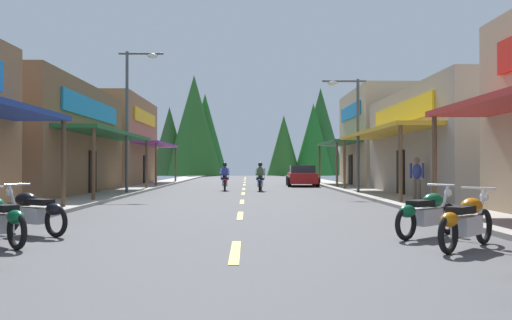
% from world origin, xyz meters
% --- Properties ---
extents(ground, '(10.24, 86.62, 0.10)m').
position_xyz_m(ground, '(0.00, 28.31, -0.05)').
color(ground, '#4C4C4F').
extents(sidewalk_left, '(2.07, 86.62, 0.12)m').
position_xyz_m(sidewalk_left, '(-6.15, 28.31, 0.06)').
color(sidewalk_left, '#9E9991').
rests_on(sidewalk_left, ground).
extents(sidewalk_right, '(2.07, 86.62, 0.12)m').
position_xyz_m(sidewalk_right, '(6.15, 28.31, 0.06)').
color(sidewalk_right, '#9E9991').
rests_on(sidewalk_right, ground).
extents(centerline_dashes, '(0.16, 63.03, 0.01)m').
position_xyz_m(centerline_dashes, '(0.00, 32.20, 0.01)').
color(centerline_dashes, '#E0C64C').
rests_on(centerline_dashes, ground).
extents(storefront_left_middle, '(10.32, 12.56, 5.23)m').
position_xyz_m(storefront_left_middle, '(-11.41, 25.30, 2.62)').
color(storefront_left_middle, brown).
rests_on(storefront_left_middle, ground).
extents(storefront_left_far, '(9.49, 10.98, 6.19)m').
position_xyz_m(storefront_left_far, '(-11.00, 38.74, 3.10)').
color(storefront_left_far, olive).
rests_on(storefront_left_far, ground).
extents(storefront_right_middle, '(8.63, 12.75, 4.83)m').
position_xyz_m(storefront_right_middle, '(10.56, 23.83, 2.42)').
color(storefront_right_middle, gray).
rests_on(storefront_right_middle, ground).
extents(storefront_right_far, '(10.10, 9.20, 6.40)m').
position_xyz_m(storefront_right_far, '(11.31, 35.85, 3.20)').
color(storefront_right_far, tan).
rests_on(storefront_right_far, ground).
extents(streetlamp_left, '(2.12, 0.30, 6.83)m').
position_xyz_m(streetlamp_left, '(-5.22, 25.23, 4.39)').
color(streetlamp_left, '#474C51').
rests_on(streetlamp_left, ground).
extents(streetlamp_right, '(2.12, 0.30, 5.55)m').
position_xyz_m(streetlamp_right, '(5.17, 25.31, 3.68)').
color(streetlamp_right, '#474C51').
rests_on(streetlamp_right, ground).
extents(motorcycle_parked_right_2, '(1.56, 1.61, 1.04)m').
position_xyz_m(motorcycle_parked_right_2, '(3.90, 8.33, 0.49)').
color(motorcycle_parked_right_2, black).
rests_on(motorcycle_parked_right_2, ground).
extents(motorcycle_parked_right_3, '(1.70, 1.46, 1.04)m').
position_xyz_m(motorcycle_parked_right_3, '(3.74, 9.87, 0.49)').
color(motorcycle_parked_right_3, black).
rests_on(motorcycle_parked_right_3, ground).
extents(motorcycle_parked_left_4, '(1.85, 1.25, 1.04)m').
position_xyz_m(motorcycle_parked_left_4, '(-4.17, 10.34, 0.49)').
color(motorcycle_parked_left_4, black).
rests_on(motorcycle_parked_left_4, ground).
extents(rider_cruising_lead, '(0.60, 2.14, 1.57)m').
position_xyz_m(rider_cruising_lead, '(0.92, 29.04, 0.66)').
color(rider_cruising_lead, black).
rests_on(rider_cruising_lead, ground).
extents(rider_cruising_trailing, '(0.60, 2.14, 1.57)m').
position_xyz_m(rider_cruising_trailing, '(-1.05, 29.78, 0.66)').
color(rider_cruising_trailing, black).
rests_on(rider_cruising_trailing, ground).
extents(pedestrian_browsing, '(0.48, 0.42, 1.73)m').
position_xyz_m(pedestrian_browsing, '(6.77, 20.23, 1.01)').
color(pedestrian_browsing, '#726659').
rests_on(pedestrian_browsing, ground).
extents(parked_car_curbside, '(2.18, 4.36, 1.40)m').
position_xyz_m(parked_car_curbside, '(3.92, 36.09, 0.69)').
color(parked_car_curbside, '#B21919').
rests_on(parked_car_curbside, ground).
extents(treeline_backdrop, '(26.90, 10.73, 13.49)m').
position_xyz_m(treeline_backdrop, '(-0.70, 74.14, 5.69)').
color(treeline_backdrop, '#286023').
rests_on(treeline_backdrop, ground).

